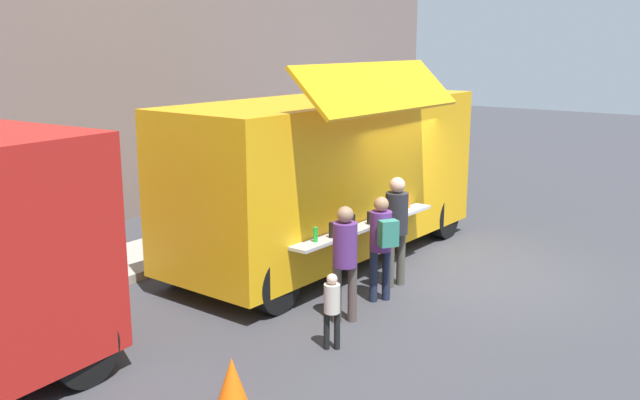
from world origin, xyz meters
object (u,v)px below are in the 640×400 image
object	(u,v)px
customer_front_ordering	(396,223)
customer_rear_waiting	(345,254)
trash_bin	(345,182)
child_near_queue	(332,304)
food_truck_main	(329,173)
traffic_cone_orange	(232,381)
customer_mid_with_backpack	(382,238)

from	to	relation	value
customer_front_ordering	customer_rear_waiting	distance (m)	1.72
trash_bin	child_near_queue	xyz separation A→B (m)	(-7.12, -4.59, 0.10)
child_near_queue	trash_bin	bearing A→B (deg)	-3.25
customer_front_ordering	food_truck_main	bearing A→B (deg)	-1.61
traffic_cone_orange	customer_front_ordering	size ratio (longest dim) A/B	0.30
trash_bin	customer_rear_waiting	distance (m)	7.57
food_truck_main	customer_rear_waiting	size ratio (longest dim) A/B	3.92
customer_front_ordering	traffic_cone_orange	bearing A→B (deg)	113.52
food_truck_main	child_near_queue	xyz separation A→B (m)	(-3.15, -2.27, -0.98)
food_truck_main	customer_rear_waiting	world-z (taller)	food_truck_main
traffic_cone_orange	customer_front_ordering	bearing A→B (deg)	6.30
trash_bin	child_near_queue	bearing A→B (deg)	-147.21
trash_bin	customer_rear_waiting	bearing A→B (deg)	-146.11
trash_bin	customer_rear_waiting	world-z (taller)	customer_rear_waiting
food_truck_main	customer_mid_with_backpack	bearing A→B (deg)	-122.49
customer_mid_with_backpack	traffic_cone_orange	bearing A→B (deg)	127.92
customer_mid_with_backpack	child_near_queue	distance (m)	1.92
traffic_cone_orange	customer_mid_with_backpack	size ratio (longest dim) A/B	0.34
food_truck_main	customer_front_ordering	distance (m)	1.89
customer_rear_waiting	child_near_queue	world-z (taller)	customer_rear_waiting
customer_mid_with_backpack	food_truck_main	bearing A→B (deg)	-1.47
food_truck_main	traffic_cone_orange	xyz separation A→B (m)	(-4.95, -2.20, -1.32)
food_truck_main	customer_front_ordering	xyz separation A→B (m)	(-0.59, -1.72, -0.52)
food_truck_main	trash_bin	xyz separation A→B (m)	(3.97, 2.32, -1.08)
food_truck_main	child_near_queue	world-z (taller)	food_truck_main
customer_front_ordering	child_near_queue	size ratio (longest dim) A/B	1.76
traffic_cone_orange	customer_rear_waiting	xyz separation A→B (m)	(2.66, 0.31, 0.73)
food_truck_main	traffic_cone_orange	bearing A→B (deg)	-153.97
trash_bin	food_truck_main	bearing A→B (deg)	-149.72
food_truck_main	customer_rear_waiting	bearing A→B (deg)	-138.42
food_truck_main	child_near_queue	bearing A→B (deg)	-142.13
customer_front_ordering	customer_mid_with_backpack	world-z (taller)	customer_front_ordering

